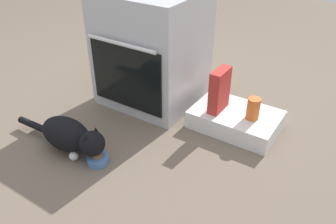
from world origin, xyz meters
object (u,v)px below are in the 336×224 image
object	(u,v)px
pantry_cabinet	(235,119)
sauce_jar	(253,109)
food_bowl	(98,159)
cat	(70,135)
cereal_box	(219,90)
oven	(152,48)

from	to	relation	value
pantry_cabinet	sauce_jar	xyz separation A→B (m)	(0.11, -0.02, 0.13)
food_bowl	cat	xyz separation A→B (m)	(-0.20, -0.00, 0.08)
pantry_cabinet	cat	bearing A→B (deg)	-132.86
sauce_jar	cereal_box	xyz separation A→B (m)	(-0.23, -0.02, 0.07)
food_bowl	cereal_box	xyz separation A→B (m)	(0.39, 0.72, 0.23)
pantry_cabinet	sauce_jar	world-z (taller)	sauce_jar
pantry_cabinet	oven	bearing A→B (deg)	178.09
oven	pantry_cabinet	xyz separation A→B (m)	(0.67, -0.02, -0.34)
cat	sauce_jar	xyz separation A→B (m)	(0.82, 0.74, 0.08)
oven	food_bowl	world-z (taller)	oven
pantry_cabinet	food_bowl	distance (m)	0.91
oven	sauce_jar	bearing A→B (deg)	-2.99
pantry_cabinet	food_bowl	size ratio (longest dim) A/B	4.53
food_bowl	cereal_box	world-z (taller)	cereal_box
pantry_cabinet	cereal_box	bearing A→B (deg)	-161.80
pantry_cabinet	cereal_box	size ratio (longest dim) A/B	1.95
food_bowl	sauce_jar	world-z (taller)	sauce_jar
cat	sauce_jar	bearing A→B (deg)	41.79
pantry_cabinet	sauce_jar	distance (m)	0.17
oven	pantry_cabinet	size ratio (longest dim) A/B	1.45
cat	sauce_jar	distance (m)	1.11
oven	cereal_box	world-z (taller)	oven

